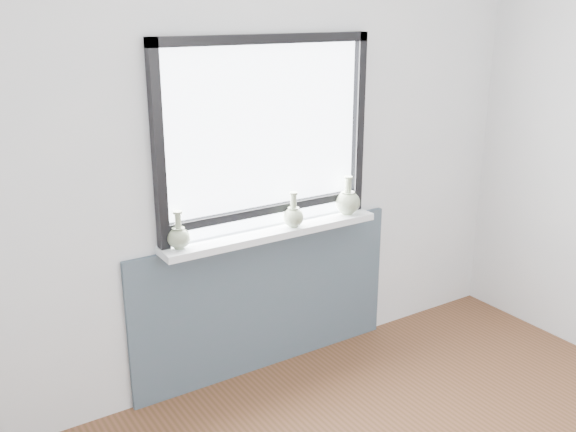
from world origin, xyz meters
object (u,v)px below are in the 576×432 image
windowsill (273,232)px  vase_c (348,201)px  vase_b (293,216)px  vase_a (179,236)px

windowsill → vase_c: size_ratio=5.73×
vase_b → vase_c: size_ratio=0.88×
vase_a → vase_c: vase_c is taller
vase_a → vase_b: size_ratio=0.99×
windowsill → vase_b: bearing=-12.8°
vase_a → vase_c: (1.08, -0.01, 0.01)m
windowsill → vase_a: (-0.56, 0.00, 0.08)m
vase_a → vase_b: (0.68, -0.03, 0.00)m
vase_a → vase_b: bearing=-2.6°
vase_a → vase_c: bearing=-0.3°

